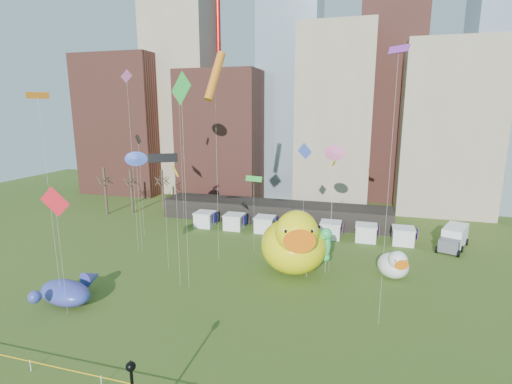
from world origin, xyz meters
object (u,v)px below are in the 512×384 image
(seahorse_purple, at_px, (307,244))
(whale_inflatable, at_px, (67,291))
(small_duck, at_px, (394,264))
(seahorse_green, at_px, (326,242))
(big_duck, at_px, (294,243))
(box_truck, at_px, (454,237))

(seahorse_purple, xyz_separation_m, whale_inflatable, (-21.52, -12.37, -2.74))
(small_duck, relative_size, seahorse_green, 0.91)
(big_duck, distance_m, box_truck, 24.12)
(small_duck, bearing_deg, seahorse_purple, 177.54)
(small_duck, relative_size, box_truck, 0.68)
(big_duck, relative_size, whale_inflatable, 1.47)
(seahorse_green, bearing_deg, box_truck, 50.08)
(small_duck, distance_m, box_truck, 15.01)
(seahorse_purple, bearing_deg, small_duck, 20.62)
(big_duck, xyz_separation_m, seahorse_green, (3.53, 0.79, 0.15))
(small_duck, xyz_separation_m, whale_inflatable, (-30.92, -14.81, -0.41))
(big_duck, relative_size, seahorse_green, 2.07)
(box_truck, bearing_deg, seahorse_green, -118.57)
(big_duck, relative_size, seahorse_purple, 2.03)
(small_duck, bearing_deg, box_truck, 38.86)
(seahorse_purple, bearing_deg, box_truck, 45.89)
(box_truck, bearing_deg, small_duck, -102.65)
(seahorse_purple, relative_size, whale_inflatable, 0.73)
(small_duck, relative_size, whale_inflatable, 0.65)
(seahorse_green, bearing_deg, small_duck, 16.98)
(big_duck, distance_m, small_duck, 11.33)
(big_duck, relative_size, box_truck, 1.56)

